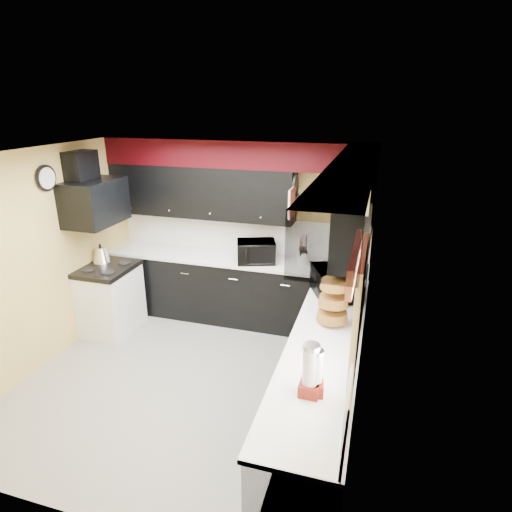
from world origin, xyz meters
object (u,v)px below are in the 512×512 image
(microwave, at_px, (333,283))
(utensil_crock, at_px, (303,257))
(toaster_oven, at_px, (256,252))
(knife_block, at_px, (302,256))
(kettle, at_px, (101,255))

(microwave, xyz_separation_m, utensil_crock, (-0.50, 0.89, -0.07))
(toaster_oven, relative_size, utensil_crock, 3.02)
(knife_block, bearing_deg, utensil_crock, -62.65)
(microwave, xyz_separation_m, knife_block, (-0.51, 0.90, -0.05))
(microwave, distance_m, knife_block, 1.04)
(knife_block, bearing_deg, microwave, -80.24)
(microwave, bearing_deg, utensil_crock, 4.44)
(utensil_crock, relative_size, knife_block, 0.78)
(utensil_crock, height_order, kettle, kettle)
(microwave, distance_m, kettle, 3.13)
(toaster_oven, height_order, knife_block, toaster_oven)
(toaster_oven, height_order, utensil_crock, toaster_oven)
(utensil_crock, relative_size, kettle, 0.72)
(microwave, bearing_deg, kettle, 61.00)
(toaster_oven, relative_size, microwave, 0.89)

